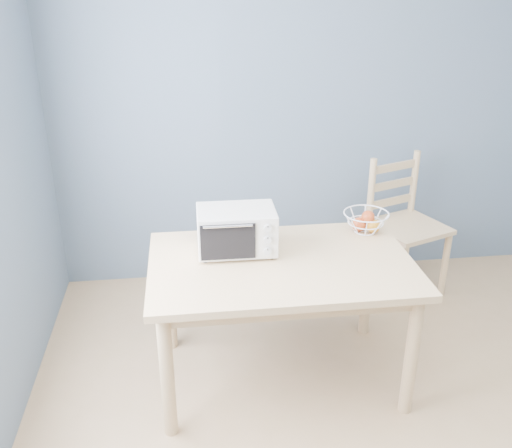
{
  "coord_description": "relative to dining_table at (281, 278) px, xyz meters",
  "views": [
    {
      "loc": [
        -1.07,
        -1.68,
        2.15
      ],
      "look_at": [
        -0.72,
        1.06,
        0.93
      ],
      "focal_mm": 40.0,
      "sensor_mm": 36.0,
      "label": 1
    }
  ],
  "objects": [
    {
      "name": "room",
      "position": [
        0.6,
        -0.97,
        0.65
      ],
      "size": [
        4.01,
        4.51,
        2.61
      ],
      "color": "tan",
      "rests_on": "ground"
    },
    {
      "name": "dining_table",
      "position": [
        0.0,
        0.0,
        0.0
      ],
      "size": [
        1.4,
        0.9,
        0.75
      ],
      "color": "#DDB184",
      "rests_on": "ground"
    },
    {
      "name": "toaster_oven",
      "position": [
        -0.24,
        0.14,
        0.23
      ],
      "size": [
        0.42,
        0.31,
        0.25
      ],
      "rotation": [
        0.0,
        0.0,
        -0.01
      ],
      "color": "beige",
      "rests_on": "dining_table"
    },
    {
      "name": "fruit_basket",
      "position": [
        0.55,
        0.31,
        0.17
      ],
      "size": [
        0.33,
        0.33,
        0.14
      ],
      "rotation": [
        0.0,
        0.0,
        -0.27
      ],
      "color": "white",
      "rests_on": "dining_table"
    },
    {
      "name": "dining_chair",
      "position": [
        1.04,
        0.89,
        -0.16
      ],
      "size": [
        0.59,
        0.59,
        0.99
      ],
      "rotation": [
        0.0,
        0.0,
        0.37
      ],
      "color": "#DDB184",
      "rests_on": "ground"
    }
  ]
}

